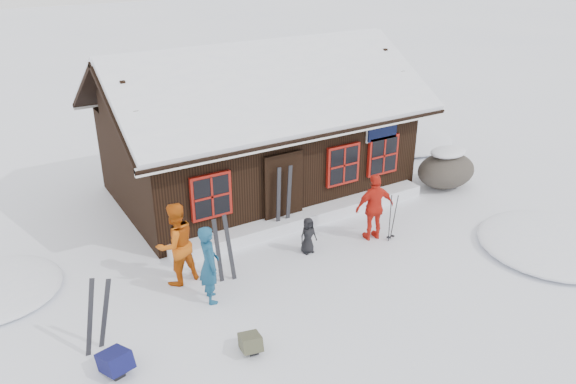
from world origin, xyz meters
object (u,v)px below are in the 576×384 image
boulder (446,169)px  backpack_olive (251,345)px  skier_crouched (308,235)px  ski_poles (392,218)px  ski_pair_left (97,316)px  skier_orange_right (375,207)px  skier_teal (209,264)px  backpack_blue (116,365)px  skier_orange_left (176,244)px

boulder → backpack_olive: (-8.61, -3.60, -0.43)m
skier_crouched → ski_poles: bearing=-16.3°
ski_poles → backpack_olive: bearing=-159.2°
boulder → ski_pair_left: (-10.94, -2.11, 0.17)m
ski_pair_left → ski_poles: ski_pair_left is taller
skier_orange_right → ski_pair_left: skier_orange_right is taller
skier_teal → ski_pair_left: bearing=110.0°
boulder → backpack_olive: size_ratio=3.85×
skier_teal → backpack_olive: skier_teal is taller
skier_teal → ski_poles: bearing=-78.9°
backpack_blue → ski_poles: bearing=-4.4°
ski_pair_left → ski_poles: (7.33, 0.41, -0.14)m
skier_crouched → boulder: 5.86m
skier_teal → boulder: size_ratio=0.91×
skier_teal → backpack_blue: skier_teal is taller
backpack_olive → ski_pair_left: bearing=160.3°
ski_poles → skier_crouched: bearing=165.3°
skier_teal → ski_poles: skier_teal is taller
boulder → backpack_olive: 9.34m
skier_teal → backpack_blue: bearing=126.9°
skier_teal → backpack_olive: 2.02m
skier_teal → skier_orange_right: (4.61, 0.31, 0.01)m
skier_orange_left → backpack_blue: skier_orange_left is taller
ski_pair_left → backpack_blue: ski_pair_left is taller
ski_poles → boulder: bearing=25.2°
skier_crouched → backpack_blue: size_ratio=1.53×
skier_orange_right → boulder: (3.96, 1.41, -0.31)m
backpack_olive → skier_crouched: bearing=53.5°
ski_poles → backpack_olive: size_ratio=2.57×
ski_poles → backpack_olive: ski_poles is taller
boulder → backpack_olive: bearing=-157.3°
skier_crouched → ski_poles: size_ratio=0.72×
ski_pair_left → backpack_blue: bearing=-81.5°
ski_poles → backpack_blue: ski_poles is taller
skier_orange_right → backpack_blue: size_ratio=2.91×
skier_teal → skier_orange_left: 1.06m
skier_orange_right → ski_poles: bearing=150.4°
ski_pair_left → skier_orange_right: bearing=10.5°
skier_orange_left → backpack_blue: 3.03m
skier_orange_right → ski_poles: (0.34, -0.29, -0.28)m
boulder → backpack_blue: 11.27m
skier_crouched → ski_poles: (2.14, -0.56, 0.14)m
backpack_blue → backpack_olive: (2.28, -0.74, -0.03)m
boulder → ski_pair_left: bearing=-169.1°
skier_orange_right → skier_crouched: 1.86m
skier_orange_right → skier_teal: bearing=14.7°
skier_orange_right → boulder: size_ratio=0.92×
skier_orange_left → backpack_olive: (0.29, -2.88, -0.82)m
skier_orange_left → skier_orange_right: skier_orange_left is taller
skier_teal → backpack_olive: (-0.05, -1.88, -0.74)m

